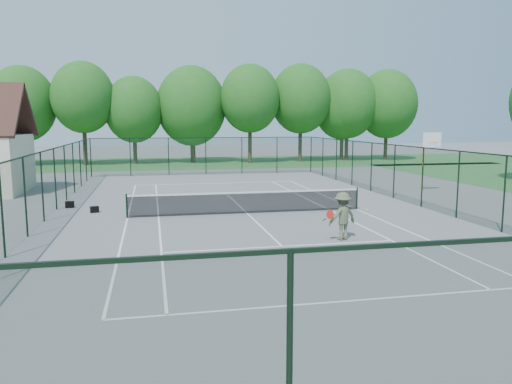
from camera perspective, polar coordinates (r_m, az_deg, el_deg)
The scene contains 10 objects.
ground at distance 23.53m, azimuth -1.00°, elevation -2.47°, with size 140.00×140.00×0.00m, color slate.
grass_far at distance 53.07m, azimuth -7.12°, elevation 3.35°, with size 80.00×16.00×0.01m, color #3A7838.
court_lines at distance 23.53m, azimuth -1.00°, elevation -2.46°, with size 11.05×23.85×0.01m.
tennis_net at distance 23.43m, azimuth -1.00°, elevation -1.08°, with size 11.08×0.08×1.10m.
fence_enclosure at distance 23.29m, azimuth -1.01°, elevation 1.31°, with size 18.05×36.05×3.02m.
tree_line_far at distance 52.93m, azimuth -7.24°, elevation 9.82°, with size 39.40×6.40×9.70m.
basketball_goal at distance 32.52m, azimuth 19.06°, elevation 4.57°, with size 1.20×1.43×3.65m.
sports_bag_a at distance 26.73m, azimuth -20.51°, elevation -1.35°, with size 0.41×0.24×0.33m, color black.
sports_bag_b at distance 24.95m, azimuth -17.97°, elevation -1.91°, with size 0.38×0.23×0.30m, color black.
tennis_player at distance 18.46m, azimuth 9.85°, elevation -2.73°, with size 2.00×0.95×1.76m.
Camera 1 is at (-4.35, -22.72, 4.29)m, focal length 35.00 mm.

